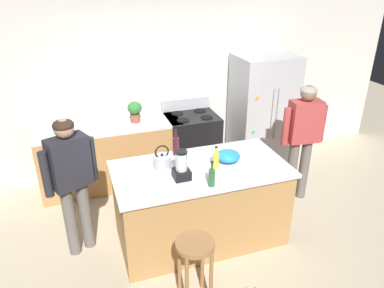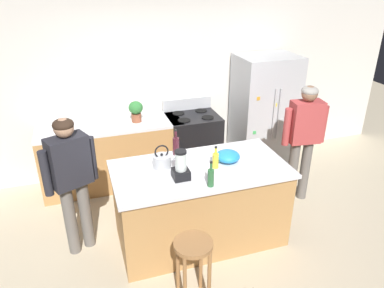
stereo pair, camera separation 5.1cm
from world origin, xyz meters
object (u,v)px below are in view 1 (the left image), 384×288
at_px(person_by_island_left, 71,175).
at_px(bar_stool, 195,256).
at_px(bottle_olive_oil, 212,177).
at_px(bottle_soda, 216,160).
at_px(stove_range, 192,144).
at_px(tea_kettle, 162,161).
at_px(person_by_sink_right, 303,133).
at_px(refrigerator, 262,112).
at_px(mixing_bowl, 228,156).
at_px(blender_appliance, 181,167).
at_px(potted_plant, 135,110).
at_px(kitchen_island, 200,204).
at_px(bottle_wine, 176,145).

bearing_deg(person_by_island_left, bar_stool, -48.15).
distance_m(bottle_olive_oil, bottle_soda, 0.38).
bearing_deg(stove_range, tea_kettle, -120.11).
height_order(person_by_sink_right, bar_stool, person_by_sink_right).
relative_size(refrigerator, person_by_sink_right, 1.09).
height_order(refrigerator, mixing_bowl, refrigerator).
relative_size(blender_appliance, mixing_bowl, 1.16).
relative_size(refrigerator, person_by_island_left, 1.10).
bearing_deg(bar_stool, bottle_soda, 57.27).
bearing_deg(potted_plant, bottle_soda, -70.11).
bearing_deg(refrigerator, kitchen_island, -136.45).
distance_m(potted_plant, bottle_soda, 1.70).
bearing_deg(mixing_bowl, bottle_soda, -152.17).
bearing_deg(bar_stool, bottle_olive_oil, 54.40).
height_order(kitchen_island, person_by_island_left, person_by_island_left).
bearing_deg(tea_kettle, potted_plant, 91.21).
xyz_separation_m(person_by_sink_right, mixing_bowl, (-1.21, -0.33, 0.03)).
height_order(stove_range, blender_appliance, blender_appliance).
height_order(blender_appliance, mixing_bowl, blender_appliance).
height_order(stove_range, bottle_soda, bottle_soda).
xyz_separation_m(potted_plant, bottle_soda, (0.58, -1.60, -0.08)).
bearing_deg(mixing_bowl, stove_range, 87.39).
xyz_separation_m(stove_range, bottle_soda, (-0.25, -1.57, 0.56)).
xyz_separation_m(person_by_island_left, tea_kettle, (0.95, -0.10, 0.06)).
relative_size(refrigerator, potted_plant, 5.89).
distance_m(kitchen_island, person_by_sink_right, 1.68).
xyz_separation_m(person_by_island_left, mixing_bowl, (1.69, -0.19, 0.04)).
distance_m(stove_range, person_by_sink_right, 1.69).
distance_m(blender_appliance, bottle_wine, 0.55).
bearing_deg(mixing_bowl, blender_appliance, -161.92).
xyz_separation_m(kitchen_island, potted_plant, (-0.42, 1.55, 0.65)).
xyz_separation_m(bottle_olive_oil, tea_kettle, (-0.37, 0.52, -0.02)).
height_order(kitchen_island, bar_stool, kitchen_island).
distance_m(stove_range, potted_plant, 1.05).
relative_size(stove_range, person_by_island_left, 0.71).
bearing_deg(bar_stool, refrigerator, 50.50).
bearing_deg(person_by_sink_right, person_by_island_left, -177.32).
height_order(person_by_island_left, person_by_sink_right, person_by_sink_right).
distance_m(bottle_wine, tea_kettle, 0.34).
bearing_deg(person_by_sink_right, bottle_olive_oil, -154.18).
bearing_deg(bar_stool, tea_kettle, 91.77).
bearing_deg(bar_stool, blender_appliance, 82.17).
bearing_deg(person_by_sink_right, potted_plant, 149.38).
distance_m(bar_stool, potted_plant, 2.47).
xyz_separation_m(stove_range, bottle_olive_oil, (-0.43, -1.91, 0.57)).
bearing_deg(person_by_island_left, bottle_olive_oil, -25.42).
height_order(kitchen_island, mixing_bowl, mixing_bowl).
distance_m(stove_range, person_by_island_left, 2.23).
relative_size(kitchen_island, potted_plant, 6.41).
relative_size(potted_plant, bottle_olive_oil, 1.09).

